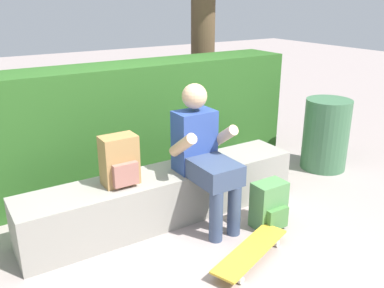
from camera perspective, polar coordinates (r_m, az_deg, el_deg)
The scene contains 8 objects.
ground_plane at distance 3.44m, azimuth -0.22°, elevation -12.93°, with size 24.00×24.00×0.00m, color gray.
bench_main at distance 3.64m, azimuth -3.68°, elevation -7.06°, with size 2.49×0.45×0.44m.
person_skater at distance 3.42m, azimuth 1.63°, elevation -1.13°, with size 0.49×0.62×1.19m.
skateboard_near_person at distance 3.19m, azimuth 8.08°, elevation -14.38°, with size 0.82×0.47×0.09m.
backpack_on_bench at distance 3.31m, azimuth -9.90°, elevation -2.35°, with size 0.28×0.23×0.40m.
backpack_on_ground at distance 3.58m, azimuth 10.59°, elevation -8.32°, with size 0.28×0.23×0.40m.
hedge_row at distance 4.16m, azimuth -12.82°, elevation 1.90°, with size 4.27×0.54×1.23m.
trash_bin at distance 4.85m, azimuth 17.92°, elevation 1.27°, with size 0.50×0.50×0.79m.
Camera 1 is at (-1.53, -2.45, 1.86)m, focal length 38.78 mm.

